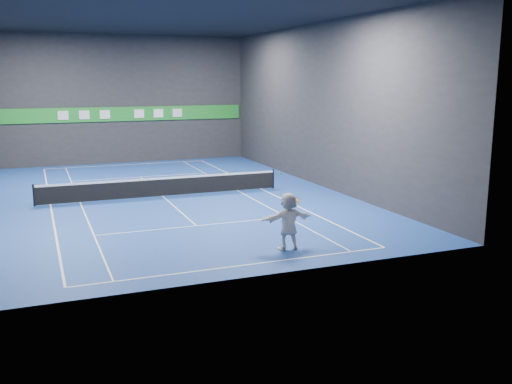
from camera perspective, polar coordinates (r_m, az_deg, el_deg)
name	(u,v)px	position (r m, az deg, el deg)	size (l,w,h in m)	color
ground	(163,197)	(29.82, -9.29, -0.45)	(26.00, 26.00, 0.00)	navy
ceiling	(157,15)	(29.36, -9.87, 17.01)	(26.00, 26.00, 0.00)	black
wall_back	(121,100)	(42.04, -13.32, 8.96)	(18.00, 0.10, 9.00)	#272629
wall_front	(254,130)	(16.78, -0.19, 6.19)	(18.00, 0.10, 9.00)	#272629
wall_right	(320,106)	(32.34, 6.40, 8.58)	(0.10, 26.00, 9.00)	#272629
baseline_near	(242,265)	(18.73, -1.42, -7.36)	(10.98, 0.08, 0.01)	white
baseline_far	(127,165)	(41.35, -12.82, 2.69)	(10.98, 0.08, 0.01)	white
sideline_doubles_left	(50,205)	(29.20, -19.87, -1.22)	(0.08, 23.78, 0.01)	white
sideline_doubles_right	(261,189)	(31.40, 0.54, 0.30)	(0.08, 23.78, 0.01)	white
sideline_singles_left	(80,203)	(29.26, -17.17, -1.03)	(0.06, 23.78, 0.01)	white
sideline_singles_right	(238,191)	(30.92, -1.83, 0.12)	(0.06, 23.78, 0.01)	white
service_line_near	(196,226)	(23.75, -5.98, -3.37)	(8.23, 0.06, 0.01)	white
service_line_far	(141,177)	(36.00, -11.47, 1.49)	(8.23, 0.06, 0.01)	white
center_service_line	(163,196)	(29.82, -9.29, -0.44)	(0.06, 12.80, 0.01)	white
player	(288,221)	(20.23, 3.26, -2.92)	(1.92, 0.61, 2.07)	white
tennis_ball	(280,173)	(19.71, 2.46, 1.87)	(0.07, 0.07, 0.07)	yellow
tennis_net	(163,186)	(29.71, -9.32, 0.57)	(12.50, 0.10, 1.07)	black
sponsor_banner	(122,114)	(42.02, -13.25, 7.60)	(17.64, 0.11, 1.00)	#1E8A29
tennis_racket	(296,202)	(20.24, 4.04, -0.96)	(0.43, 0.39, 0.68)	red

